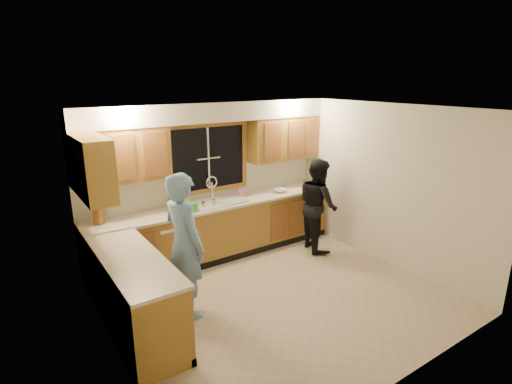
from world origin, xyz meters
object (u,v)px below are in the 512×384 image
sink (218,206)px  knife_block (99,216)px  dish_crate (186,208)px  bowl (281,190)px  stove (152,320)px  soap_bottle (240,191)px  dishwasher (170,244)px  woman (318,204)px  man (184,245)px

sink → knife_block: size_ratio=3.66×
dish_crate → bowl: bearing=1.0°
knife_block → stove: bearing=-128.4°
knife_block → soap_bottle: bearing=-37.8°
dishwasher → woman: 2.52m
knife_block → man: bearing=-101.9°
soap_bottle → bowl: (0.72, -0.19, -0.06)m
man → dish_crate: bearing=-33.5°
dishwasher → soap_bottle: 1.47m
dishwasher → bowl: 2.13m
soap_bottle → bowl: bearing=-14.4°
stove → soap_bottle: bearing=40.2°
man → soap_bottle: man is taller
knife_block → dish_crate: bearing=-47.5°
woman → dish_crate: size_ratio=5.84×
woman → bowl: 0.70m
bowl → woman: bearing=-60.7°
man → woman: (2.69, 0.56, -0.12)m
dishwasher → bowl: size_ratio=3.46×
sink → knife_block: bearing=177.5°
sink → bowl: (1.21, -0.08, 0.08)m
soap_bottle → sink: bearing=-167.4°
stove → soap_bottle: size_ratio=4.78×
stove → knife_block: 1.99m
woman → man: bearing=118.5°
stove → bowl: bowl is taller
man → bowl: 2.63m
soap_bottle → dishwasher: bearing=-174.7°
woman → knife_block: (-3.35, 0.75, 0.25)m
dishwasher → knife_block: knife_block is taller
sink → dish_crate: 0.63m
sink → man: 1.69m
stove → soap_bottle: (2.29, 1.93, 0.56)m
man → dish_crate: 1.25m
dishwasher → dish_crate: dish_crate is taller
woman → soap_bottle: woman is taller
dishwasher → man: bearing=-103.6°
sink → stove: size_ratio=0.96×
sink → dish_crate: sink is taller
stove → knife_block: bearing=90.2°
sink → bowl: size_ratio=3.62×
woman → sink: bearing=83.2°
stove → dishwasher: bearing=62.3°
sink → woman: (1.55, -0.67, -0.07)m
bowl → sink: bearing=176.4°
dishwasher → stove: bearing=-117.7°
stove → dish_crate: 2.15m
stove → soap_bottle: 3.05m
knife_block → dishwasher: bearing=-44.1°
sink → soap_bottle: bearing=12.6°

